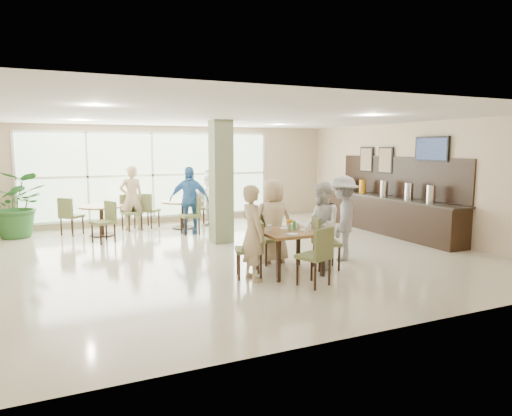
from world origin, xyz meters
name	(u,v)px	position (x,y,z in m)	size (l,w,h in m)	color
ground	(223,254)	(0.00, 0.00, 0.00)	(10.00, 10.00, 0.00)	beige
room_shell	(222,172)	(0.00, 0.00, 1.70)	(10.00, 10.00, 10.00)	white
window_bank	(153,175)	(-0.50, 4.46, 1.40)	(7.00, 0.04, 7.00)	silver
column	(221,182)	(0.40, 1.20, 1.40)	(0.45, 0.45, 2.80)	#656949
main_table	(289,236)	(0.57, -1.78, 0.66)	(1.00, 1.00, 0.75)	brown
round_table_left	(101,213)	(-2.06, 3.18, 0.57)	(1.08, 1.08, 0.75)	brown
round_table_right	(183,207)	(0.08, 3.38, 0.59)	(1.18, 1.18, 0.75)	brown
chairs_main_table	(289,246)	(0.57, -1.78, 0.47)	(2.05, 2.14, 0.95)	olive
chairs_table_left	(103,217)	(-2.03, 3.14, 0.47)	(2.09, 1.95, 0.95)	olive
chairs_table_right	(181,211)	(0.01, 3.36, 0.47)	(2.14, 1.96, 0.95)	olive
tabletop_clutter	(292,227)	(0.62, -1.79, 0.81)	(0.72, 0.76, 0.21)	white
buffet_counter	(389,212)	(4.70, 0.51, 0.55)	(0.64, 4.70, 1.95)	black
wall_tv	(432,149)	(4.94, -0.60, 2.15)	(0.06, 1.00, 0.58)	black
framed_art_a	(386,160)	(4.95, 1.00, 1.85)	(0.05, 0.55, 0.70)	black
framed_art_b	(367,160)	(4.95, 1.80, 1.85)	(0.05, 0.55, 0.70)	black
potted_plant	(18,205)	(-3.93, 3.76, 0.81)	(1.46, 1.46, 1.62)	#285C25
teen_left	(253,233)	(-0.17, -1.88, 0.79)	(0.58, 0.38, 1.58)	#CAAE87
teen_far	(273,221)	(0.65, -0.98, 0.80)	(0.78, 0.43, 1.60)	#CAAE87
teen_right	(321,225)	(1.26, -1.72, 0.79)	(0.77, 0.60, 1.58)	white
teen_standing	(342,218)	(1.99, -1.32, 0.83)	(1.07, 0.62, 1.66)	#98999B
adult_a	(189,200)	(0.04, 2.60, 0.86)	(1.00, 0.57, 1.71)	#407EC0
adult_b	(211,198)	(0.86, 3.28, 0.81)	(1.50, 0.65, 1.62)	white
adult_standing	(132,198)	(-1.23, 3.68, 0.86)	(0.63, 0.41, 1.71)	#CAAE87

